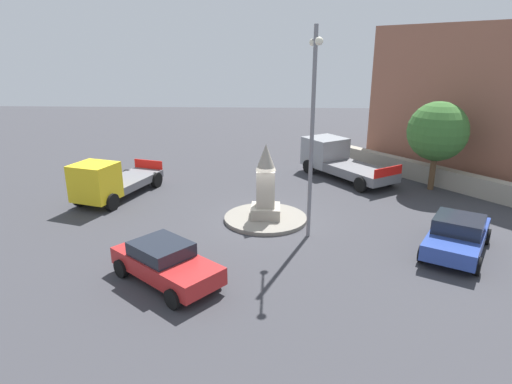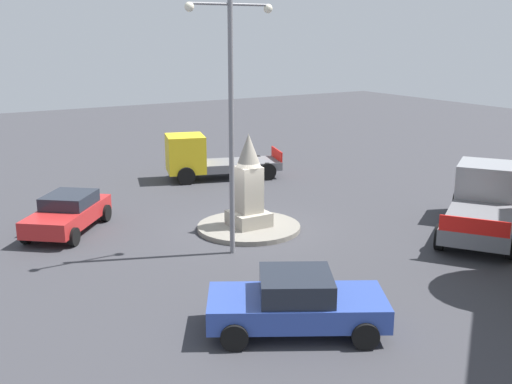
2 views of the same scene
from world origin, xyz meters
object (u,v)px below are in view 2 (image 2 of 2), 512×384
Objects in this scene: car_blue_passing at (296,302)px; truck_yellow_waiting at (206,158)px; monument at (249,186)px; truck_grey_near_island at (484,200)px; car_red_far_side at (68,212)px; streetlamp at (231,101)px.

truck_yellow_waiting is at bearing -109.01° from car_blue_passing.
monument is 0.53× the size of truck_grey_near_island.
truck_yellow_waiting is at bearing -148.86° from car_red_far_side.
truck_grey_near_island is at bearing -163.46° from car_blue_passing.
monument is 6.58m from car_red_far_side.
monument reaches higher than car_red_far_side.
car_red_far_side is at bearing -29.41° from truck_grey_near_island.
streetlamp is at bearing -14.63° from truck_grey_near_island.
car_red_far_side is at bearing 31.14° from truck_yellow_waiting.
truck_yellow_waiting is at bearing -105.92° from monument.
truck_grey_near_island reaches higher than car_red_far_side.
monument is at bearing -112.25° from car_blue_passing.
truck_grey_near_island is (-9.22, 2.41, -3.91)m from streetlamp.
monument is 0.80× the size of car_red_far_side.
car_red_far_side is at bearing -75.93° from car_blue_passing.
streetlamp reaches higher than car_red_far_side.
streetlamp reaches higher than car_blue_passing.
monument reaches higher than truck_grey_near_island.
truck_grey_near_island is at bearing 150.72° from monument.
monument is 0.73× the size of car_blue_passing.
streetlamp is 7.09m from car_blue_passing.
car_blue_passing is 11.00m from truck_grey_near_island.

